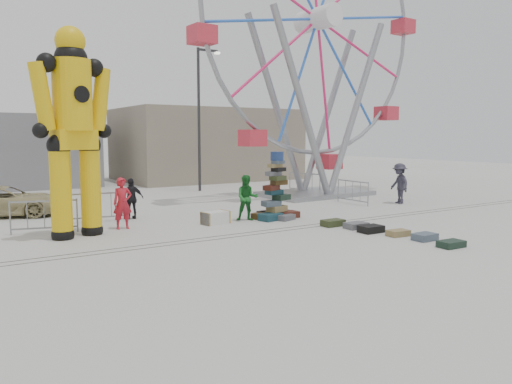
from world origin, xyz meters
TOP-DOWN VIEW (x-y plane):
  - ground at (0.00, 0.00)m, footprint 90.00×90.00m
  - track_line_near at (0.00, 0.60)m, footprint 40.00×0.04m
  - track_line_far at (0.00, 1.00)m, footprint 40.00×0.04m
  - building_right at (7.00, 20.00)m, footprint 12.00×8.00m
  - building_left at (-6.00, 22.00)m, footprint 10.00×8.00m
  - lamp_post_right at (3.09, 13.00)m, footprint 1.41×0.25m
  - lamp_post_left at (-3.91, 15.00)m, footprint 1.41×0.25m
  - suitcase_tower at (1.19, 2.82)m, footprint 1.81×1.60m
  - crash_test_dummy at (-6.00, 3.30)m, footprint 2.63×1.15m
  - ferris_wheel at (7.13, 7.69)m, footprint 13.76×3.65m
  - steamer_trunk at (-1.31, 3.00)m, footprint 1.01×0.68m
  - row_case_0 at (1.94, 0.40)m, footprint 0.79×0.50m
  - row_case_1 at (2.30, -0.38)m, footprint 0.78×0.57m
  - row_case_2 at (2.22, -1.14)m, footprint 0.78×0.56m
  - row_case_3 at (2.51, -2.02)m, footprint 0.72×0.50m
  - row_case_4 at (2.68, -2.90)m, footprint 0.71×0.50m
  - row_case_5 at (2.53, -3.93)m, footprint 0.77×0.51m
  - barricade_dummy_b at (-6.77, 4.42)m, footprint 1.96×0.61m
  - barricade_dummy_c at (-4.76, 5.65)m, footprint 1.99×0.44m
  - barricade_wheel_front at (6.52, 4.25)m, footprint 0.13×2.00m
  - barricade_wheel_back at (7.55, 9.14)m, footprint 0.71×1.93m
  - pedestrian_red at (-4.39, 3.85)m, footprint 0.66×0.46m
  - pedestrian_green at (0.02, 2.99)m, footprint 1.03×0.96m
  - pedestrian_black at (-3.47, 5.64)m, footprint 0.91×0.39m
  - pedestrian_grey at (8.45, 3.20)m, footprint 0.99×1.35m
  - parked_suv at (-7.45, 8.93)m, footprint 4.70×3.22m

SIDE VIEW (x-z plane):
  - ground at x=0.00m, z-range 0.00..0.00m
  - track_line_near at x=0.00m, z-range 0.00..0.01m
  - track_line_far at x=0.00m, z-range 0.00..0.01m
  - row_case_3 at x=2.51m, z-range 0.00..0.19m
  - row_case_5 at x=2.53m, z-range 0.00..0.19m
  - row_case_1 at x=2.30m, z-range 0.00..0.21m
  - row_case_4 at x=2.68m, z-range 0.00..0.21m
  - row_case_0 at x=1.94m, z-range 0.00..0.23m
  - row_case_2 at x=2.22m, z-range 0.00..0.23m
  - steamer_trunk at x=-1.31m, z-range 0.00..0.44m
  - barricade_dummy_b at x=-6.77m, z-range 0.00..1.10m
  - barricade_dummy_c at x=-4.76m, z-range 0.00..1.10m
  - barricade_wheel_front at x=6.52m, z-range 0.00..1.10m
  - barricade_wheel_back at x=7.55m, z-range 0.00..1.10m
  - parked_suv at x=-7.45m, z-range 0.00..1.19m
  - suitcase_tower at x=1.19m, z-range -0.56..1.98m
  - pedestrian_black at x=-3.47m, z-range 0.00..1.55m
  - pedestrian_green at x=0.02m, z-range 0.00..1.69m
  - pedestrian_red at x=-4.39m, z-range 0.00..1.74m
  - pedestrian_grey at x=8.45m, z-range 0.00..1.87m
  - building_left at x=-6.00m, z-range 0.00..4.40m
  - building_right at x=7.00m, z-range 0.00..5.00m
  - crash_test_dummy at x=-6.00m, z-range 0.18..6.78m
  - lamp_post_right at x=3.09m, z-range 0.48..8.48m
  - lamp_post_left at x=-3.91m, z-range 0.48..8.48m
  - ferris_wheel at x=7.13m, z-range -0.12..15.85m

